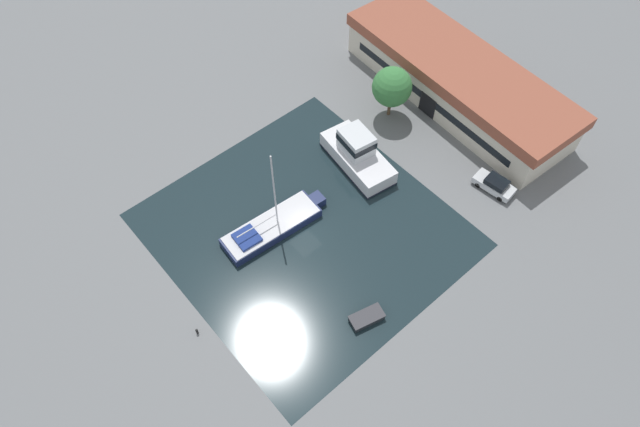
% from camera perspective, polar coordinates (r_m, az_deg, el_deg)
% --- Properties ---
extents(ground_plane, '(440.00, 440.00, 0.00)m').
position_cam_1_polar(ground_plane, '(57.01, -1.49, -1.64)').
color(ground_plane, slate).
extents(water_canal, '(27.67, 26.27, 0.01)m').
position_cam_1_polar(water_canal, '(57.01, -1.49, -1.64)').
color(water_canal, '#19282D').
rests_on(water_canal, ground).
extents(warehouse_building, '(29.89, 11.17, 5.28)m').
position_cam_1_polar(warehouse_building, '(69.42, 13.62, 12.87)').
color(warehouse_building, beige).
rests_on(warehouse_building, ground).
extents(quay_tree_near_building, '(4.48, 4.48, 6.43)m').
position_cam_1_polar(quay_tree_near_building, '(64.92, 7.21, 12.45)').
color(quay_tree_near_building, brown).
rests_on(quay_tree_near_building, ground).
extents(parked_car, '(4.53, 2.39, 1.59)m').
position_cam_1_polar(parked_car, '(62.09, 17.06, 2.80)').
color(parked_car, silver).
rests_on(parked_car, ground).
extents(sailboat_moored, '(4.00, 11.52, 10.68)m').
position_cam_1_polar(sailboat_moored, '(56.73, -4.77, -1.25)').
color(sailboat_moored, '#19234C').
rests_on(sailboat_moored, water_canal).
extents(motor_cruiser, '(9.66, 5.16, 4.24)m').
position_cam_1_polar(motor_cruiser, '(61.22, 3.75, 5.99)').
color(motor_cruiser, silver).
rests_on(motor_cruiser, water_canal).
extents(small_dinghy, '(2.25, 3.41, 0.70)m').
position_cam_1_polar(small_dinghy, '(52.10, 4.69, -10.34)').
color(small_dinghy, '#23282D').
rests_on(small_dinghy, water_canal).
extents(mooring_bollard, '(0.24, 0.24, 0.70)m').
position_cam_1_polar(mooring_bollard, '(52.52, -12.21, -11.43)').
color(mooring_bollard, black).
rests_on(mooring_bollard, ground).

